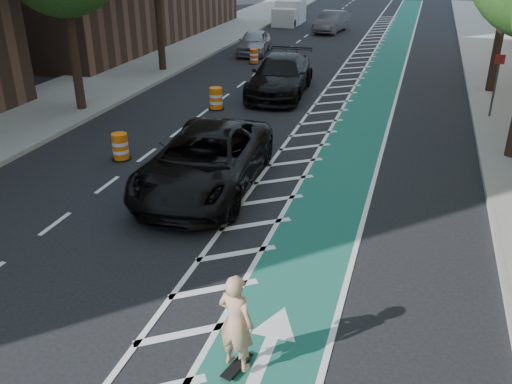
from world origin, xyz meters
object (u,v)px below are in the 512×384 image
at_px(skateboarder, 236,322).
at_px(suv_far, 281,76).
at_px(suv_near, 205,160).
at_px(barrel_a, 120,147).

height_order(skateboarder, suv_far, skateboarder).
relative_size(suv_near, suv_far, 1.05).
height_order(suv_near, barrel_a, suv_near).
distance_m(suv_far, barrel_a, 9.41).
bearing_deg(skateboarder, barrel_a, -34.80).
bearing_deg(skateboarder, suv_far, -62.73).
distance_m(skateboarder, suv_far, 16.97).
bearing_deg(barrel_a, suv_far, 72.61).
bearing_deg(suv_near, barrel_a, 156.93).
distance_m(skateboarder, suv_near, 7.13).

